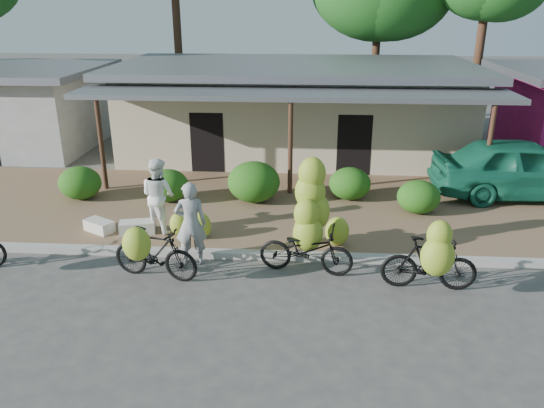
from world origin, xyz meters
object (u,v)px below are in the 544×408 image
(bike_left, at_px, (153,252))
(teal_van, at_px, (523,168))
(bystander, at_px, (158,195))
(bike_right, at_px, (431,260))
(bike_center, at_px, (308,229))
(sack_far, at_px, (99,226))
(vendor, at_px, (191,224))
(sack_near, at_px, (137,227))

(bike_left, relative_size, teal_van, 0.39)
(bike_left, height_order, bystander, bystander)
(bike_right, bearing_deg, bike_center, 71.97)
(teal_van, bearing_deg, bike_left, 117.96)
(teal_van, bearing_deg, sack_far, 104.13)
(sack_far, distance_m, vendor, 3.00)
(bike_left, relative_size, vendor, 1.03)
(bike_left, xyz_separation_m, sack_far, (-1.98, 2.11, -0.38))
(bike_right, bearing_deg, bystander, 71.14)
(sack_far, bearing_deg, vendor, -26.39)
(bike_left, bearing_deg, sack_far, 55.77)
(bike_right, relative_size, vendor, 1.01)
(bike_center, height_order, bike_right, bike_center)
(bike_center, xyz_separation_m, vendor, (-2.55, 0.02, 0.04))
(sack_near, bearing_deg, bike_center, -17.00)
(bike_right, xyz_separation_m, vendor, (-4.97, 0.94, 0.24))
(bystander, bearing_deg, vendor, 157.40)
(sack_near, bearing_deg, teal_van, 17.75)
(bike_center, xyz_separation_m, sack_near, (-4.19, 1.28, -0.64))
(bike_right, relative_size, bystander, 1.04)
(bike_right, xyz_separation_m, sack_far, (-7.59, 2.24, -0.46))
(bike_left, distance_m, teal_van, 10.77)
(vendor, relative_size, teal_van, 0.38)
(bike_left, height_order, vendor, vendor)
(bike_center, bearing_deg, bike_left, 113.08)
(vendor, distance_m, bystander, 1.86)
(bike_center, bearing_deg, bystander, 76.94)
(bike_left, relative_size, bike_center, 0.81)
(vendor, height_order, teal_van, vendor)
(sack_far, relative_size, bystander, 0.40)
(bystander, bearing_deg, bike_left, 132.09)
(teal_van, bearing_deg, bystander, 105.49)
(bike_center, xyz_separation_m, teal_van, (6.13, 4.59, 0.07))
(vendor, bearing_deg, sack_near, -46.49)
(bike_center, relative_size, bystander, 1.31)
(bike_left, distance_m, bike_center, 3.30)
(vendor, bearing_deg, sack_far, -35.32)
(bike_right, bearing_deg, vendor, 82.11)
(bike_right, height_order, sack_near, bike_right)
(bystander, bearing_deg, sack_near, 53.01)
(vendor, distance_m, teal_van, 9.81)
(bike_left, bearing_deg, sack_near, 38.38)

